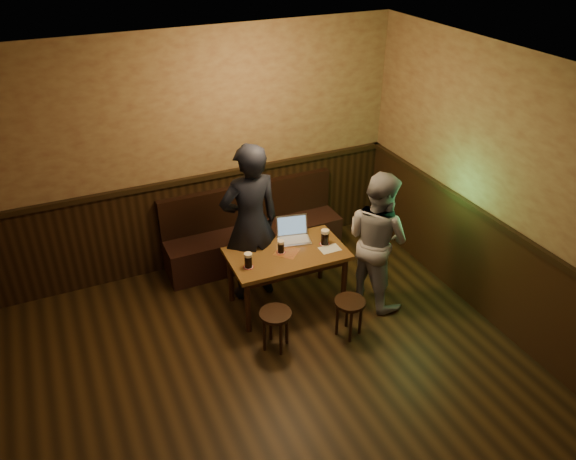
# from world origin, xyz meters

# --- Properties ---
(room) EXTENTS (5.04, 6.04, 2.84)m
(room) POSITION_xyz_m (0.00, 0.22, 1.20)
(room) COLOR black
(room) RESTS_ON ground
(bench) EXTENTS (2.20, 0.50, 0.95)m
(bench) POSITION_xyz_m (0.62, 2.75, 0.31)
(bench) COLOR black
(bench) RESTS_ON ground
(pub_table) EXTENTS (1.27, 0.75, 0.68)m
(pub_table) POSITION_xyz_m (0.62, 1.75, 0.58)
(pub_table) COLOR brown
(pub_table) RESTS_ON ground
(stool_left) EXTENTS (0.33, 0.33, 0.44)m
(stool_left) POSITION_xyz_m (0.22, 1.13, 0.35)
(stool_left) COLOR black
(stool_left) RESTS_ON ground
(stool_right) EXTENTS (0.41, 0.41, 0.43)m
(stool_right) POSITION_xyz_m (0.98, 1.00, 0.34)
(stool_right) COLOR black
(stool_right) RESTS_ON ground
(pint_left) EXTENTS (0.11, 0.11, 0.17)m
(pint_left) POSITION_xyz_m (0.15, 1.65, 0.76)
(pint_left) COLOR maroon
(pint_left) RESTS_ON pub_table
(pint_mid) EXTENTS (0.09, 0.09, 0.15)m
(pint_mid) POSITION_xyz_m (0.56, 1.76, 0.74)
(pint_mid) COLOR maroon
(pint_mid) RESTS_ON pub_table
(pint_right) EXTENTS (0.11, 0.11, 0.18)m
(pint_right) POSITION_xyz_m (1.06, 1.72, 0.76)
(pint_right) COLOR maroon
(pint_right) RESTS_ON pub_table
(laptop) EXTENTS (0.40, 0.34, 0.25)m
(laptop) POSITION_xyz_m (0.80, 1.97, 0.74)
(laptop) COLOR silver
(laptop) RESTS_ON pub_table
(menu) EXTENTS (0.22, 0.15, 0.00)m
(menu) POSITION_xyz_m (1.06, 1.61, 0.67)
(menu) COLOR silver
(menu) RESTS_ON pub_table
(person_suit) EXTENTS (0.68, 0.46, 1.83)m
(person_suit) POSITION_xyz_m (0.34, 2.08, 0.92)
(person_suit) COLOR black
(person_suit) RESTS_ON ground
(person_grey) EXTENTS (0.77, 0.89, 1.56)m
(person_grey) POSITION_xyz_m (1.53, 1.42, 0.78)
(person_grey) COLOR gray
(person_grey) RESTS_ON ground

